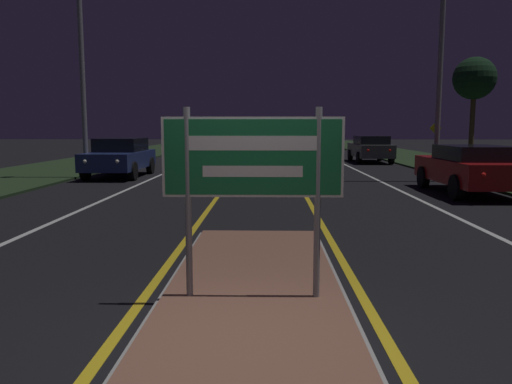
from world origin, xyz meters
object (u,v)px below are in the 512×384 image
Objects in this scene: streetlight_left_near at (81,33)px; car_approaching_2 at (190,143)px; car_approaching_1 at (223,148)px; warning_sign at (435,139)px; highway_sign at (253,166)px; car_receding_0 at (471,168)px; car_receding_1 at (370,148)px; car_approaching_0 at (120,156)px.

streetlight_left_near is 19.73m from car_approaching_2.
warning_sign is (11.08, -3.48, 0.60)m from car_approaching_1.
streetlight_left_near is 2.05× the size of car_approaching_1.
highway_sign is at bearing -112.97° from warning_sign.
warning_sign reaches higher than car_receding_0.
car_receding_1 reaches higher than car_approaching_1.
car_approaching_1 is at bearing 71.85° from car_approaching_0.
car_approaching_1 is (-2.46, 23.82, -0.74)m from highway_sign.
car_approaching_2 is 18.67m from warning_sign.
car_receding_1 is at bearing 75.54° from highway_sign.
streetlight_left_near reaches higher than warning_sign.
car_approaching_0 is at bearing -143.44° from car_receding_1.
highway_sign is 0.44× the size of car_receding_0.
car_receding_1 is at bearing 37.65° from streetlight_left_near.
car_receding_1 is 8.39m from car_approaching_1.
car_approaching_1 is at bearing 162.56° from warning_sign.
car_approaching_0 is at bearing -89.72° from car_approaching_2.
car_receding_0 reaches higher than car_approaching_2.
car_receding_1 is (-0.16, 13.41, 0.02)m from car_receding_0.
highway_sign reaches higher than car_approaching_1.
car_approaching_0 reaches higher than car_receding_1.
streetlight_left_near is at bearing -154.55° from warning_sign.
car_receding_1 is at bearing 36.56° from car_approaching_0.
streetlight_left_near is at bearing 116.61° from highway_sign.
car_receding_1 is at bearing 90.69° from car_receding_0.
car_approaching_1 is at bearing 95.89° from highway_sign.
car_receding_1 is 3.68m from warning_sign.
car_approaching_1 is 1.98× the size of warning_sign.
car_approaching_0 is (-5.62, 14.19, -0.71)m from highway_sign.
warning_sign reaches higher than car_approaching_2.
highway_sign is at bearing -104.46° from car_receding_1.
highway_sign is 15.14m from streetlight_left_near.
car_approaching_0 is at bearing 48.59° from streetlight_left_near.
car_receding_0 is at bearing -59.76° from car_approaching_1.
car_approaching_0 is 10.14m from car_approaching_1.
car_receding_0 is 2.17× the size of warning_sign.
car_receding_1 is 14.28m from car_approaching_0.
car_approaching_1 is at bearing 172.28° from car_receding_1.
car_receding_0 is 1.05× the size of car_approaching_2.
streetlight_left_near reaches higher than highway_sign.
highway_sign is at bearing -79.98° from car_approaching_2.
warning_sign is at bearing 67.03° from highway_sign.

